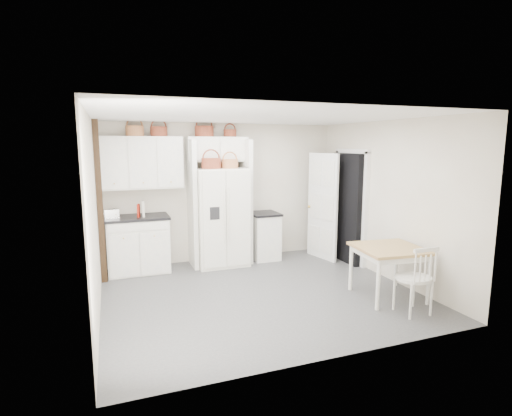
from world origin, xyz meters
name	(u,v)px	position (x,y,z in m)	size (l,w,h in m)	color
floor	(260,293)	(0.00, 0.00, 0.00)	(4.50, 4.50, 0.00)	#3E3E40
ceiling	(260,117)	(0.00, 0.00, 2.60)	(4.50, 4.50, 0.00)	white
wall_back	(223,192)	(0.00, 2.00, 1.30)	(4.50, 4.50, 0.00)	#C1B19D
wall_left	(94,218)	(-2.25, 0.00, 1.30)	(4.00, 4.00, 0.00)	#C1B19D
wall_right	(387,200)	(2.25, 0.00, 1.30)	(4.00, 4.00, 0.00)	#C1B19D
refrigerator	(221,217)	(-0.15, 1.64, 0.90)	(0.93, 0.74, 1.79)	white
base_cab_left	(138,245)	(-1.63, 1.70, 0.47)	(1.02, 0.65, 0.95)	white
base_cab_right	(264,237)	(0.73, 1.70, 0.44)	(0.50, 0.59, 0.87)	white
dining_table	(388,272)	(1.70, -0.79, 0.38)	(0.90, 0.90, 0.75)	#996A40
windsor_chair	(414,278)	(1.64, -1.36, 0.48)	(0.47, 0.43, 0.96)	white
counter_left	(137,217)	(-1.63, 1.70, 0.97)	(1.07, 0.69, 0.04)	black
counter_right	(264,214)	(0.73, 1.70, 0.89)	(0.53, 0.63, 0.04)	black
toaster	(112,214)	(-2.03, 1.61, 1.07)	(0.23, 0.13, 0.16)	silver
cookbook_red	(139,211)	(-1.60, 1.62, 1.10)	(0.03, 0.14, 0.22)	#9E1708
cookbook_cream	(143,209)	(-1.52, 1.62, 1.12)	(0.04, 0.18, 0.27)	beige
basket_upper_b	(135,131)	(-1.59, 1.83, 2.44)	(0.30, 0.30, 0.18)	#9B5329
basket_upper_c	(159,132)	(-1.18, 1.83, 2.43)	(0.29, 0.29, 0.17)	#57271B
basket_bridge_a	(204,131)	(-0.38, 1.83, 2.45)	(0.34, 0.34, 0.19)	#57271B
basket_bridge_b	(230,133)	(0.10, 1.83, 2.42)	(0.24, 0.24, 0.14)	#57271B
basket_fridge_a	(211,163)	(-0.34, 1.54, 1.88)	(0.34, 0.34, 0.18)	#57271B
basket_fridge_b	(230,164)	(0.00, 1.54, 1.87)	(0.30, 0.30, 0.16)	#9B5329
upper_cabinet	(141,163)	(-1.50, 1.83, 1.90)	(1.40, 0.34, 0.90)	white
bridge_cabinet	(217,149)	(-0.15, 1.83, 2.12)	(1.12, 0.34, 0.45)	white
fridge_panel_left	(192,204)	(-0.66, 1.70, 1.15)	(0.08, 0.60, 2.30)	white
fridge_panel_right	(246,201)	(0.36, 1.70, 1.15)	(0.08, 0.60, 2.30)	white
trim_post	(100,203)	(-2.20, 1.35, 1.30)	(0.09, 0.09, 2.60)	black
doorway_void	(348,208)	(2.16, 1.00, 1.02)	(0.18, 0.85, 2.05)	black
door_slab	(322,207)	(1.80, 1.33, 1.02)	(0.80, 0.04, 2.05)	white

